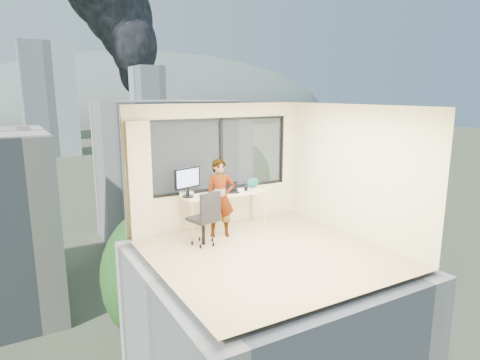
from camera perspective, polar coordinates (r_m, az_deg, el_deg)
floor at (r=7.59m, az=3.80°, el=-9.88°), size 4.00×4.00×0.01m
ceiling at (r=7.06m, az=4.10°, el=10.13°), size 4.00×4.00×0.01m
wall_front at (r=5.71m, az=15.15°, el=-3.89°), size 4.00×0.01×2.60m
wall_left at (r=6.35m, az=-11.26°, el=-2.12°), size 0.01×4.00×2.60m
wall_right at (r=8.47m, az=15.29°, el=1.17°), size 0.01×4.00×2.60m
window_wall at (r=8.90m, az=-2.92°, el=3.54°), size 3.30×0.16×1.55m
curtain at (r=8.22m, az=-13.58°, el=-0.13°), size 0.45×0.14×2.30m
desk at (r=8.83m, az=-2.13°, el=-4.16°), size 1.80×0.60×0.75m
chair at (r=7.83m, az=-5.08°, el=-5.12°), size 0.66×0.66×1.06m
person at (r=8.20m, az=-2.73°, el=-2.51°), size 0.66×0.53×1.55m
monitor at (r=8.39m, az=-7.21°, el=-0.30°), size 0.63×0.29×0.61m
game_console at (r=8.63m, az=-7.40°, el=-1.81°), size 0.35×0.32×0.07m
laptop at (r=8.75m, az=-1.16°, el=-1.11°), size 0.37×0.38×0.19m
cellphone at (r=8.68m, az=-1.92°, el=-1.84°), size 0.11×0.08×0.01m
pen_cup at (r=8.94m, az=0.83°, el=-1.14°), size 0.09×0.09×0.10m
handbag at (r=9.22m, az=1.82°, el=-0.36°), size 0.31×0.21×0.22m
exterior_ground at (r=127.04m, az=-27.74°, el=2.86°), size 400.00×400.00×0.04m
near_bldg_b at (r=47.49m, az=-9.63°, el=0.97°), size 14.00×13.00×16.00m
near_bldg_c at (r=49.37m, az=14.85°, el=-2.41°), size 12.00×10.00×10.00m
far_tower_b at (r=126.44m, az=-24.74°, el=9.95°), size 13.00×13.00×30.00m
far_tower_c at (r=153.90m, az=-11.39°, el=10.18°), size 15.00×15.00×26.00m
hill_b at (r=342.45m, az=-12.20°, el=8.75°), size 300.00×220.00×96.00m
tree_b at (r=27.99m, az=-10.55°, el=-14.46°), size 7.60×7.60×9.00m
tree_c at (r=53.99m, az=-0.27°, el=-0.80°), size 8.40×8.40×10.00m
smoke_plume_b at (r=187.04m, az=-11.79°, el=19.02°), size 30.00×18.00×70.00m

